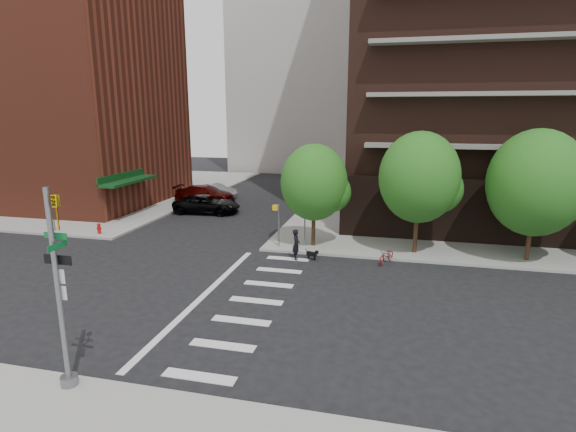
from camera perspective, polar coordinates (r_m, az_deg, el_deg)
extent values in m
plane|color=black|center=(21.23, -11.90, -9.75)|extent=(120.00, 120.00, 0.00)
cube|color=gray|center=(43.53, 28.99, 0.73)|extent=(39.00, 33.00, 0.15)
cube|color=gray|center=(53.42, -25.15, 3.13)|extent=(31.00, 33.00, 0.15)
cube|color=silver|center=(15.24, -11.20, -19.39)|extent=(2.40, 0.50, 0.01)
cube|color=silver|center=(16.82, -8.28, -15.95)|extent=(2.40, 0.50, 0.01)
cube|color=silver|center=(18.47, -5.94, -13.09)|extent=(2.40, 0.50, 0.01)
cube|color=silver|center=(20.19, -4.04, -10.69)|extent=(2.40, 0.50, 0.01)
cube|color=silver|center=(21.96, -2.46, -8.66)|extent=(2.40, 0.50, 0.01)
cube|color=silver|center=(23.76, -1.13, -6.94)|extent=(2.40, 0.50, 0.01)
cube|color=silver|center=(25.59, 0.00, -5.45)|extent=(2.40, 0.50, 0.01)
cube|color=silver|center=(21.03, -10.65, -9.90)|extent=(0.30, 13.00, 0.01)
cube|color=black|center=(43.06, 25.92, 3.75)|extent=(25.50, 25.50, 4.00)
cube|color=maroon|center=(47.03, -28.14, 14.02)|extent=(20.00, 15.00, 20.00)
cube|color=#0C3814|center=(36.90, -19.49, 4.23)|extent=(1.40, 6.00, 0.20)
cylinder|color=#301E11|center=(27.38, 3.26, -1.41)|extent=(0.24, 0.24, 2.30)
sphere|color=#235B19|center=(26.83, 3.33, 4.29)|extent=(4.00, 4.00, 4.00)
cylinder|color=#301E11|center=(26.98, 15.91, -1.79)|extent=(0.24, 0.24, 2.60)
sphere|color=#235B19|center=(26.38, 16.32, 4.74)|extent=(4.50, 4.50, 4.50)
cylinder|color=#301E11|center=(27.96, 28.26, -2.67)|extent=(0.24, 0.24, 2.30)
sphere|color=#235B19|center=(27.37, 28.96, 3.70)|extent=(5.00, 5.00, 5.00)
cylinder|color=slate|center=(14.51, -27.14, -8.49)|extent=(0.16, 0.16, 6.00)
cylinder|color=slate|center=(15.71, -26.02, -18.24)|extent=(0.50, 0.50, 0.30)
imported|color=gold|center=(13.73, -27.34, 0.36)|extent=(0.16, 0.20, 1.00)
cube|color=#0A5926|center=(14.15, -27.42, -2.23)|extent=(0.75, 0.02, 0.18)
cube|color=#0A5926|center=(14.01, -27.24, -3.41)|extent=(0.02, 0.75, 0.18)
cube|color=black|center=(14.31, -27.21, -4.96)|extent=(0.90, 0.02, 0.28)
cube|color=silver|center=(14.46, -27.00, -6.85)|extent=(0.32, 0.02, 0.42)
cube|color=silver|center=(14.63, -26.80, -8.70)|extent=(0.32, 0.02, 0.42)
cylinder|color=slate|center=(27.09, -1.17, -1.22)|extent=(0.10, 0.10, 2.60)
cube|color=gold|center=(26.89, -1.59, 1.08)|extent=(0.32, 0.25, 0.32)
cylinder|color=slate|center=(27.29, 2.15, -1.55)|extent=(0.08, 0.08, 2.20)
cube|color=gold|center=(26.93, 2.10, 0.22)|extent=(0.64, 0.02, 0.64)
cylinder|color=#A50C0C|center=(32.73, -22.86, -1.57)|extent=(0.22, 0.22, 0.60)
sphere|color=#A50C0C|center=(32.65, -22.91, -1.04)|extent=(0.24, 0.24, 0.24)
cylinder|color=black|center=(34.83, -27.56, -0.77)|extent=(0.05, 0.05, 1.10)
cube|color=black|center=(34.70, -27.67, 0.29)|extent=(0.10, 0.08, 0.22)
imported|color=black|center=(37.48, -10.25, 1.48)|extent=(2.87, 5.57, 1.50)
imported|color=#3C0503|center=(41.87, -10.51, 2.74)|extent=(2.57, 5.63, 1.60)
imported|color=#AFB3B8|center=(44.15, -9.20, 3.19)|extent=(1.80, 4.35, 1.40)
imported|color=maroon|center=(25.29, 12.39, -4.92)|extent=(1.23, 1.82, 0.90)
imported|color=black|center=(25.23, 1.05, -3.64)|extent=(0.73, 0.57, 1.76)
cube|color=black|center=(25.33, 3.02, -4.82)|extent=(0.59, 0.30, 0.23)
cube|color=black|center=(25.17, 3.67, -4.62)|extent=(0.19, 0.17, 0.16)
cylinder|color=black|center=(25.42, 3.41, -5.32)|extent=(0.06, 0.06, 0.25)
cylinder|color=black|center=(25.38, 2.61, -5.34)|extent=(0.06, 0.06, 0.25)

